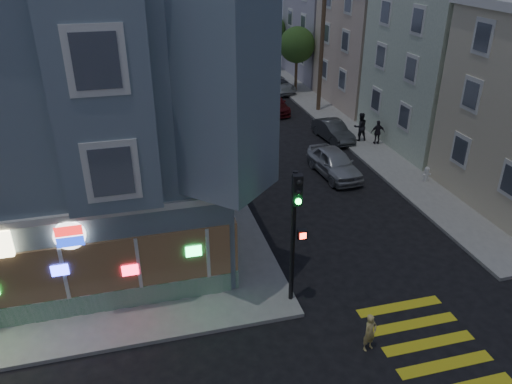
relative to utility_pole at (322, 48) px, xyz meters
name	(u,v)px	position (x,y,z in m)	size (l,w,h in m)	color
ground	(233,377)	(-12.00, -24.00, -4.80)	(120.00, 120.00, 0.00)	black
sidewalk_ne	(451,103)	(11.00, -1.00, -4.72)	(24.00, 42.00, 0.15)	gray
corner_building	(31,103)	(-18.00, -13.02, 1.02)	(14.60, 14.60, 11.40)	slate
row_house_b	(483,56)	(7.50, -8.00, 0.60)	(12.00, 8.60, 10.50)	#B0C4AA
row_house_c	(407,43)	(7.50, 1.00, -0.15)	(12.00, 8.60, 9.00)	beige
row_house_d	(358,17)	(7.50, 10.00, 0.60)	(12.00, 8.60, 10.50)	#AAA3B3
utility_pole	(322,48)	(0.00, 0.00, 0.00)	(2.20, 0.30, 9.00)	#4C3826
street_tree_near	(297,45)	(0.20, 6.00, -0.86)	(3.00, 3.00, 5.30)	#4C3826
street_tree_far	(270,30)	(0.20, 14.00, -0.86)	(3.00, 3.00, 5.30)	#4C3826
running_child	(370,333)	(-7.52, -23.95, -4.13)	(0.49, 0.32, 1.34)	#D3BC6C
pedestrian_a	(360,127)	(0.19, -6.88, -3.73)	(0.89, 0.69, 1.84)	black
pedestrian_b	(378,132)	(1.00, -7.75, -3.88)	(0.90, 0.37, 1.54)	#252128
parked_car_a	(334,163)	(-3.40, -11.20, -4.05)	(1.77, 4.40, 1.50)	#AEB2B6
parked_car_b	(333,131)	(-1.30, -6.00, -4.17)	(1.33, 3.82, 1.26)	#3C3F41
parked_car_c	(273,103)	(-3.40, 0.89, -4.15)	(1.82, 4.47, 1.30)	#581419
parked_car_d	(279,85)	(-1.30, 6.09, -4.19)	(2.01, 4.36, 1.21)	#A6ACB1
traffic_signal	(296,218)	(-9.18, -21.19, -1.22)	(0.61, 0.57, 5.07)	black
fire_hydrant	(427,173)	(1.00, -13.48, -4.21)	(0.47, 0.27, 0.82)	white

